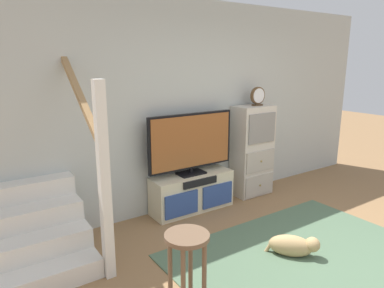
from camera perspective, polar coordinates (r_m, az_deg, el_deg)
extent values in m
cube|color=#B2B7B2|center=(4.74, 1.26, 6.32)|extent=(6.40, 0.12, 2.70)
cube|color=#4C664C|center=(3.88, 17.89, -17.19)|extent=(2.60, 1.80, 0.01)
cube|color=beige|center=(4.64, -0.01, -7.90)|extent=(1.12, 0.36, 0.50)
cube|color=#2D4784|center=(4.37, -1.70, -9.89)|extent=(0.47, 0.02, 0.30)
cube|color=#2D4784|center=(4.67, 4.21, -8.35)|extent=(0.47, 0.02, 0.30)
cube|color=black|center=(4.43, 1.38, -6.32)|extent=(0.51, 0.02, 0.09)
cube|color=black|center=(4.57, -0.15, -4.78)|extent=(0.36, 0.22, 0.02)
cylinder|color=black|center=(4.56, -0.15, -4.28)|extent=(0.05, 0.05, 0.06)
cube|color=black|center=(4.45, -0.16, 0.48)|extent=(1.22, 0.05, 0.72)
cube|color=brown|center=(4.43, 0.05, 0.41)|extent=(1.17, 0.01, 0.67)
cube|color=beige|center=(5.17, 9.82, -1.08)|extent=(0.58, 0.34, 1.32)
cube|color=#ADA497|center=(5.18, 10.98, -6.62)|extent=(0.53, 0.02, 0.30)
sphere|color=olive|center=(5.17, 11.12, -6.67)|extent=(0.03, 0.03, 0.03)
cube|color=#ADA497|center=(5.07, 11.16, -2.77)|extent=(0.53, 0.02, 0.30)
sphere|color=olive|center=(5.06, 11.31, -2.81)|extent=(0.03, 0.03, 0.03)
cube|color=gray|center=(4.96, 11.41, 2.54)|extent=(0.49, 0.02, 0.42)
cube|color=#4C3823|center=(5.06, 10.64, 6.33)|extent=(0.14, 0.08, 0.02)
cylinder|color=brown|center=(5.04, 10.71, 7.82)|extent=(0.24, 0.04, 0.24)
cylinder|color=silver|center=(5.02, 10.92, 7.79)|extent=(0.21, 0.01, 0.21)
cube|color=silver|center=(3.49, -22.34, -19.61)|extent=(0.90, 0.26, 0.19)
cube|color=silver|center=(3.66, -23.35, -16.30)|extent=(0.90, 0.26, 0.38)
cube|color=silver|center=(3.85, -24.24, -13.30)|extent=(0.90, 0.26, 0.57)
cube|color=silver|center=(4.05, -25.03, -10.57)|extent=(0.90, 0.26, 0.76)
cube|color=silver|center=(4.25, -25.73, -8.11)|extent=(0.90, 0.26, 0.95)
cube|color=silver|center=(3.13, -14.16, -6.40)|extent=(0.09, 0.09, 1.80)
cube|color=#9E7547|center=(3.58, -18.50, 8.92)|extent=(0.06, 1.33, 0.99)
cylinder|color=brown|center=(2.81, 2.01, -21.44)|extent=(0.04, 0.04, 0.66)
cylinder|color=brown|center=(2.86, -3.59, -20.82)|extent=(0.04, 0.04, 0.66)
cylinder|color=brown|center=(2.94, -0.25, -19.71)|extent=(0.04, 0.04, 0.66)
cylinder|color=brown|center=(2.65, -0.84, -14.92)|extent=(0.34, 0.34, 0.03)
ellipsoid|color=tan|center=(3.82, 15.85, -15.73)|extent=(0.44, 0.46, 0.22)
sphere|color=tan|center=(3.81, 19.14, -15.30)|extent=(0.15, 0.15, 0.15)
cylinder|color=tan|center=(3.84, 12.57, -15.96)|extent=(0.09, 0.10, 0.16)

